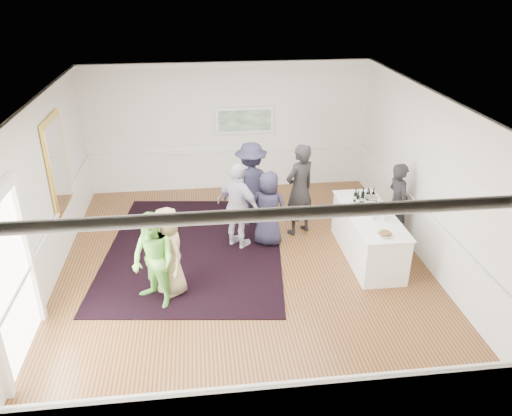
{
  "coord_description": "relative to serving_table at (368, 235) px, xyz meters",
  "views": [
    {
      "loc": [
        -0.74,
        -8.02,
        5.18
      ],
      "look_at": [
        0.24,
        0.2,
        1.18
      ],
      "focal_mm": 35.0,
      "sensor_mm": 36.0,
      "label": 1
    }
  ],
  "objects": [
    {
      "name": "wainscoting",
      "position": [
        -2.44,
        -0.19,
        0.03
      ],
      "size": [
        7.0,
        8.0,
        1.0
      ],
      "primitive_type": null,
      "color": "white",
      "rests_on": "floor"
    },
    {
      "name": "wall_front",
      "position": [
        -2.44,
        -4.19,
        1.13
      ],
      "size": [
        7.0,
        0.02,
        3.2
      ],
      "primitive_type": "cube",
      "color": "white",
      "rests_on": "floor"
    },
    {
      "name": "wall_back",
      "position": [
        -2.44,
        3.81,
        1.13
      ],
      "size": [
        7.0,
        0.02,
        3.2
      ],
      "primitive_type": "cube",
      "color": "white",
      "rests_on": "floor"
    },
    {
      "name": "serving_table",
      "position": [
        0.0,
        0.0,
        0.0
      ],
      "size": [
        0.88,
        2.32,
        0.94
      ],
      "color": "white",
      "rests_on": "floor"
    },
    {
      "name": "ceiling",
      "position": [
        -2.44,
        -0.19,
        2.73
      ],
      "size": [
        7.0,
        8.0,
        0.02
      ],
      "primitive_type": "cube",
      "color": "white",
      "rests_on": "wall_back"
    },
    {
      "name": "bartender",
      "position": [
        0.76,
        0.54,
        0.39
      ],
      "size": [
        0.5,
        0.68,
        1.72
      ],
      "primitive_type": "imported",
      "rotation": [
        0.0,
        0.0,
        1.73
      ],
      "color": "black",
      "rests_on": "floor"
    },
    {
      "name": "wall_left",
      "position": [
        -5.94,
        -0.19,
        1.13
      ],
      "size": [
        0.02,
        8.0,
        3.2
      ],
      "primitive_type": "cube",
      "color": "white",
      "rests_on": "floor"
    },
    {
      "name": "mirror",
      "position": [
        -5.89,
        1.11,
        1.33
      ],
      "size": [
        0.05,
        1.25,
        1.85
      ],
      "color": "yellow",
      "rests_on": "wall_left"
    },
    {
      "name": "floor",
      "position": [
        -2.44,
        -0.19,
        -0.47
      ],
      "size": [
        8.0,
        8.0,
        0.0
      ],
      "primitive_type": "plane",
      "color": "brown",
      "rests_on": "ground"
    },
    {
      "name": "guest_lilac",
      "position": [
        -2.47,
        0.7,
        0.42
      ],
      "size": [
        1.06,
        1.03,
        1.79
      ],
      "primitive_type": "imported",
      "rotation": [
        0.0,
        0.0,
        2.39
      ],
      "color": "silver",
      "rests_on": "floor"
    },
    {
      "name": "wall_right",
      "position": [
        1.06,
        -0.19,
        1.13
      ],
      "size": [
        0.02,
        8.0,
        3.2
      ],
      "primitive_type": "cube",
      "color": "white",
      "rests_on": "floor"
    },
    {
      "name": "guest_dark_b",
      "position": [
        -1.15,
        1.15,
        0.52
      ],
      "size": [
        0.87,
        0.78,
        1.99
      ],
      "primitive_type": "imported",
      "rotation": [
        0.0,
        0.0,
        3.67
      ],
      "color": "black",
      "rests_on": "floor"
    },
    {
      "name": "landscape_painting",
      "position": [
        -2.04,
        3.75,
        1.31
      ],
      "size": [
        1.44,
        0.06,
        0.66
      ],
      "color": "white",
      "rests_on": "wall_back"
    },
    {
      "name": "guest_tan",
      "position": [
        -3.8,
        -0.76,
        0.34
      ],
      "size": [
        0.86,
        0.95,
        1.62
      ],
      "primitive_type": "imported",
      "rotation": [
        0.0,
        0.0,
        -1.0
      ],
      "color": "tan",
      "rests_on": "floor"
    },
    {
      "name": "nut_bowl",
      "position": [
        -0.03,
        -0.89,
        0.5
      ],
      "size": [
        0.26,
        0.26,
        0.07
      ],
      "color": "white",
      "rests_on": "serving_table"
    },
    {
      "name": "guest_navy",
      "position": [
        -1.86,
        0.75,
        0.31
      ],
      "size": [
        0.91,
        0.77,
        1.57
      ],
      "primitive_type": "imported",
      "rotation": [
        0.0,
        0.0,
        2.73
      ],
      "color": "#212036",
      "rests_on": "floor"
    },
    {
      "name": "area_rug",
      "position": [
        -3.38,
        0.67,
        -0.46
      ],
      "size": [
        3.98,
        4.93,
        0.02
      ],
      "primitive_type": "cube",
      "rotation": [
        0.0,
        0.0,
        -0.12
      ],
      "color": "black",
      "rests_on": "floor"
    },
    {
      "name": "wine_bottles",
      "position": [
        0.03,
        0.5,
        0.62
      ],
      "size": [
        0.42,
        0.24,
        0.31
      ],
      "color": "black",
      "rests_on": "serving_table"
    },
    {
      "name": "juice_pitchers",
      "position": [
        0.0,
        -0.17,
        0.59
      ],
      "size": [
        0.38,
        0.37,
        0.24
      ],
      "color": "#8EC145",
      "rests_on": "serving_table"
    },
    {
      "name": "guest_green",
      "position": [
        -4.03,
        -1.08,
        0.37
      ],
      "size": [
        1.03,
        1.03,
        1.68
      ],
      "primitive_type": "imported",
      "rotation": [
        0.0,
        0.0,
        -0.81
      ],
      "color": "#75CD52",
      "rests_on": "floor"
    },
    {
      "name": "ice_bucket",
      "position": [
        0.06,
        0.22,
        0.58
      ],
      "size": [
        0.26,
        0.26,
        0.25
      ],
      "primitive_type": "cylinder",
      "color": "silver",
      "rests_on": "serving_table"
    },
    {
      "name": "guest_dark_a",
      "position": [
        -2.11,
        1.71,
        0.46
      ],
      "size": [
        1.28,
        0.82,
        1.87
      ],
      "primitive_type": "imported",
      "rotation": [
        0.0,
        0.0,
        3.25
      ],
      "color": "#212036",
      "rests_on": "floor"
    },
    {
      "name": "doorway",
      "position": [
        -5.88,
        -2.09,
        0.94
      ],
      "size": [
        0.1,
        1.78,
        2.56
      ],
      "color": "white",
      "rests_on": "wall_left"
    }
  ]
}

